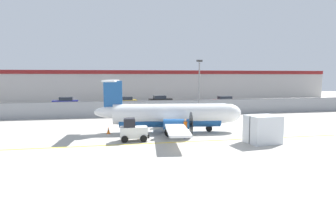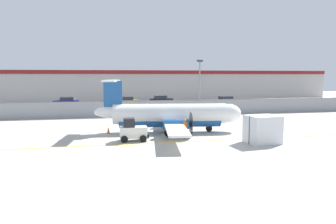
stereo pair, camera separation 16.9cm
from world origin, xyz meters
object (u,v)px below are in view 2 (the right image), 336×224
object	(u,v)px
parked_car_3	(225,101)
apron_light_pole	(200,84)
commuter_airplane	(173,115)
parked_car_1	(126,101)
parked_car_2	(161,100)
traffic_cone_near_left	(108,130)
traffic_cone_near_right	(185,127)
cargo_container	(262,129)
ground_crew_worker	(185,127)
baggage_tug	(133,131)
parked_car_0	(66,102)

from	to	relation	value
parked_car_3	apron_light_pole	world-z (taller)	apron_light_pole
commuter_airplane	apron_light_pole	size ratio (longest dim) A/B	2.21
parked_car_1	parked_car_2	distance (m)	6.91
parked_car_1	commuter_airplane	bearing A→B (deg)	89.26
traffic_cone_near_left	parked_car_3	size ratio (longest dim) A/B	0.15
parked_car_1	parked_car_2	bearing A→B (deg)	-171.15
traffic_cone_near_left	traffic_cone_near_right	bearing A→B (deg)	0.54
traffic_cone_near_right	cargo_container	bearing A→B (deg)	-54.17
ground_crew_worker	parked_car_1	xyz separation A→B (m)	(-3.48, 28.19, -0.06)
commuter_airplane	baggage_tug	distance (m)	5.17
commuter_airplane	apron_light_pole	world-z (taller)	apron_light_pole
commuter_airplane	traffic_cone_near_right	distance (m)	1.92
ground_crew_worker	parked_car_0	bearing A→B (deg)	-26.29
parked_car_3	commuter_airplane	bearing A→B (deg)	54.61
commuter_airplane	parked_car_0	bearing A→B (deg)	123.79
traffic_cone_near_left	apron_light_pole	size ratio (longest dim) A/B	0.09
cargo_container	traffic_cone_near_left	xyz separation A→B (m)	(-11.97, 6.38, -0.79)
traffic_cone_near_right	parked_car_2	size ratio (longest dim) A/B	0.15
parked_car_1	apron_light_pole	size ratio (longest dim) A/B	0.60
ground_crew_worker	traffic_cone_near_right	xyz separation A→B (m)	(0.90, 3.50, -0.64)
parked_car_2	parked_car_0	bearing A→B (deg)	179.44
ground_crew_worker	parked_car_2	world-z (taller)	same
commuter_airplane	parked_car_1	xyz separation A→B (m)	(-3.04, 25.17, -0.71)
traffic_cone_near_left	parked_car_1	size ratio (longest dim) A/B	0.15
traffic_cone_near_right	parked_car_3	distance (m)	25.87
traffic_cone_near_right	parked_car_1	distance (m)	25.08
baggage_tug	parked_car_1	world-z (taller)	baggage_tug
cargo_container	parked_car_0	distance (m)	37.37
traffic_cone_near_right	apron_light_pole	world-z (taller)	apron_light_pole
baggage_tug	cargo_container	world-z (taller)	cargo_container
cargo_container	traffic_cone_near_left	world-z (taller)	cargo_container
traffic_cone_near_left	parked_car_0	size ratio (longest dim) A/B	0.15
cargo_container	parked_car_1	world-z (taller)	cargo_container
ground_crew_worker	parked_car_2	distance (m)	30.32
traffic_cone_near_left	parked_car_3	bearing A→B (deg)	47.68
commuter_airplane	cargo_container	size ratio (longest dim) A/B	6.13
parked_car_0	parked_car_2	world-z (taller)	same
cargo_container	parked_car_3	world-z (taller)	cargo_container
baggage_tug	ground_crew_worker	bearing A→B (deg)	3.92
baggage_tug	cargo_container	bearing A→B (deg)	-13.65
ground_crew_worker	parked_car_1	world-z (taller)	same
ground_crew_worker	baggage_tug	bearing A→B (deg)	40.85
parked_car_0	parked_car_3	bearing A→B (deg)	170.89
parked_car_0	apron_light_pole	bearing A→B (deg)	134.21
baggage_tug	ground_crew_worker	xyz separation A→B (m)	(4.45, 0.15, 0.10)
parked_car_2	parked_car_3	xyz separation A→B (m)	(10.82, -4.33, 0.00)
traffic_cone_near_left	commuter_airplane	bearing A→B (deg)	-3.87
baggage_tug	ground_crew_worker	size ratio (longest dim) A/B	1.39
ground_crew_worker	parked_car_0	size ratio (longest dim) A/B	0.40
ground_crew_worker	parked_car_0	world-z (taller)	same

